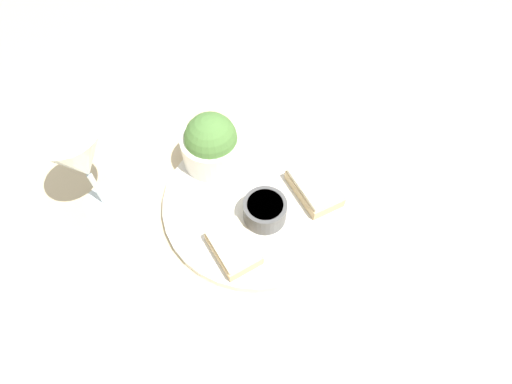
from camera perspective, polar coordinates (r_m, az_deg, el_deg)
ground_plane at (r=0.62m, az=-0.00°, el=-1.75°), size 4.00×4.00×0.00m
dinner_plate at (r=0.61m, az=-0.00°, el=-1.40°), size 0.28×0.28×0.01m
salad_bowl at (r=0.62m, az=-6.36°, el=6.88°), size 0.10×0.10×0.09m
sauce_ramekin at (r=0.57m, az=1.29°, el=-2.56°), size 0.06×0.06×0.03m
cheese_toast_near at (r=0.61m, az=8.35°, el=0.69°), size 0.10×0.08×0.03m
cheese_toast_far at (r=0.55m, az=-3.24°, el=-7.92°), size 0.09×0.07×0.03m
wine_glass at (r=0.58m, az=-23.97°, el=4.52°), size 0.08×0.08×0.16m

